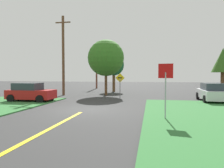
{
  "coord_description": "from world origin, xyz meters",
  "views": [
    {
      "loc": [
        4.22,
        -13.47,
        2.28
      ],
      "look_at": [
        1.4,
        2.0,
        1.64
      ],
      "focal_mm": 34.19,
      "sensor_mm": 36.0,
      "label": 1
    }
  ],
  "objects_px": {
    "utility_pole_mid": "(63,55)",
    "pine_tree_center": "(106,58)",
    "stop_sign": "(166,80)",
    "oak_tree_right": "(223,61)",
    "parked_car_near_building": "(30,92)",
    "oak_tree_left": "(114,65)",
    "direction_sign": "(120,83)",
    "utility_pole_far": "(97,67)",
    "car_on_crossroad": "(212,92)"
  },
  "relations": [
    {
      "from": "pine_tree_center",
      "to": "car_on_crossroad",
      "type": "bearing_deg",
      "value": -22.02
    },
    {
      "from": "direction_sign",
      "to": "oak_tree_left",
      "type": "distance_m",
      "value": 9.41
    },
    {
      "from": "car_on_crossroad",
      "to": "utility_pole_far",
      "type": "height_order",
      "value": "utility_pole_far"
    },
    {
      "from": "stop_sign",
      "to": "oak_tree_left",
      "type": "bearing_deg",
      "value": -61.99
    },
    {
      "from": "utility_pole_mid",
      "to": "parked_car_near_building",
      "type": "bearing_deg",
      "value": -94.05
    },
    {
      "from": "utility_pole_mid",
      "to": "oak_tree_right",
      "type": "relative_size",
      "value": 1.66
    },
    {
      "from": "parked_car_near_building",
      "to": "oak_tree_left",
      "type": "relative_size",
      "value": 0.78
    },
    {
      "from": "parked_car_near_building",
      "to": "utility_pole_mid",
      "type": "relative_size",
      "value": 0.44
    },
    {
      "from": "oak_tree_right",
      "to": "stop_sign",
      "type": "bearing_deg",
      "value": -115.85
    },
    {
      "from": "stop_sign",
      "to": "oak_tree_right",
      "type": "relative_size",
      "value": 0.53
    },
    {
      "from": "car_on_crossroad",
      "to": "utility_pole_mid",
      "type": "distance_m",
      "value": 15.92
    },
    {
      "from": "direction_sign",
      "to": "oak_tree_right",
      "type": "height_order",
      "value": "oak_tree_right"
    },
    {
      "from": "parked_car_near_building",
      "to": "oak_tree_left",
      "type": "bearing_deg",
      "value": 69.09
    },
    {
      "from": "car_on_crossroad",
      "to": "oak_tree_right",
      "type": "height_order",
      "value": "oak_tree_right"
    },
    {
      "from": "utility_pole_mid",
      "to": "oak_tree_left",
      "type": "height_order",
      "value": "utility_pole_mid"
    },
    {
      "from": "stop_sign",
      "to": "parked_car_near_building",
      "type": "distance_m",
      "value": 12.45
    },
    {
      "from": "utility_pole_far",
      "to": "oak_tree_right",
      "type": "relative_size",
      "value": 1.32
    },
    {
      "from": "pine_tree_center",
      "to": "oak_tree_left",
      "type": "bearing_deg",
      "value": 90.75
    },
    {
      "from": "car_on_crossroad",
      "to": "oak_tree_right",
      "type": "bearing_deg",
      "value": -21.41
    },
    {
      "from": "parked_car_near_building",
      "to": "pine_tree_center",
      "type": "height_order",
      "value": "pine_tree_center"
    },
    {
      "from": "stop_sign",
      "to": "car_on_crossroad",
      "type": "height_order",
      "value": "stop_sign"
    },
    {
      "from": "stop_sign",
      "to": "direction_sign",
      "type": "distance_m",
      "value": 10.08
    },
    {
      "from": "direction_sign",
      "to": "pine_tree_center",
      "type": "bearing_deg",
      "value": 122.75
    },
    {
      "from": "car_on_crossroad",
      "to": "pine_tree_center",
      "type": "xyz_separation_m",
      "value": [
        -10.29,
        4.16,
        3.44
      ]
    },
    {
      "from": "pine_tree_center",
      "to": "oak_tree_right",
      "type": "distance_m",
      "value": 13.49
    },
    {
      "from": "parked_car_near_building",
      "to": "direction_sign",
      "type": "height_order",
      "value": "direction_sign"
    },
    {
      "from": "parked_car_near_building",
      "to": "utility_pole_far",
      "type": "bearing_deg",
      "value": 88.22
    },
    {
      "from": "direction_sign",
      "to": "utility_pole_far",
      "type": "bearing_deg",
      "value": 112.42
    },
    {
      "from": "car_on_crossroad",
      "to": "utility_pole_far",
      "type": "bearing_deg",
      "value": 43.5
    },
    {
      "from": "parked_car_near_building",
      "to": "utility_pole_far",
      "type": "height_order",
      "value": "utility_pole_far"
    },
    {
      "from": "direction_sign",
      "to": "oak_tree_right",
      "type": "xyz_separation_m",
      "value": [
        11.12,
        5.96,
        2.41
      ]
    },
    {
      "from": "utility_pole_mid",
      "to": "utility_pole_far",
      "type": "bearing_deg",
      "value": 87.31
    },
    {
      "from": "pine_tree_center",
      "to": "utility_pole_far",
      "type": "bearing_deg",
      "value": 109.29
    },
    {
      "from": "utility_pole_far",
      "to": "direction_sign",
      "type": "distance_m",
      "value": 16.62
    },
    {
      "from": "stop_sign",
      "to": "oak_tree_left",
      "type": "height_order",
      "value": "oak_tree_left"
    },
    {
      "from": "stop_sign",
      "to": "utility_pole_far",
      "type": "bearing_deg",
      "value": -57.68
    },
    {
      "from": "car_on_crossroad",
      "to": "utility_pole_mid",
      "type": "xyz_separation_m",
      "value": [
        -15.09,
        3.35,
        3.81
      ]
    },
    {
      "from": "car_on_crossroad",
      "to": "oak_tree_left",
      "type": "relative_size",
      "value": 0.9
    },
    {
      "from": "utility_pole_mid",
      "to": "pine_tree_center",
      "type": "distance_m",
      "value": 4.88
    },
    {
      "from": "oak_tree_right",
      "to": "pine_tree_center",
      "type": "bearing_deg",
      "value": -168.38
    },
    {
      "from": "oak_tree_left",
      "to": "oak_tree_right",
      "type": "bearing_deg",
      "value": -12.51
    },
    {
      "from": "utility_pole_far",
      "to": "utility_pole_mid",
      "type": "bearing_deg",
      "value": -92.69
    },
    {
      "from": "utility_pole_far",
      "to": "oak_tree_left",
      "type": "xyz_separation_m",
      "value": [
        4.12,
        -6.33,
        -0.04
      ]
    },
    {
      "from": "utility_pole_mid",
      "to": "utility_pole_far",
      "type": "distance_m",
      "value": 12.85
    },
    {
      "from": "car_on_crossroad",
      "to": "parked_car_near_building",
      "type": "xyz_separation_m",
      "value": [
        -15.52,
        -2.78,
        -0.0
      ]
    },
    {
      "from": "utility_pole_mid",
      "to": "pine_tree_center",
      "type": "relative_size",
      "value": 1.42
    },
    {
      "from": "direction_sign",
      "to": "oak_tree_right",
      "type": "bearing_deg",
      "value": 28.2
    },
    {
      "from": "utility_pole_far",
      "to": "oak_tree_right",
      "type": "xyz_separation_m",
      "value": [
        17.41,
        -9.27,
        0.26
      ]
    },
    {
      "from": "stop_sign",
      "to": "direction_sign",
      "type": "bearing_deg",
      "value": -58.23
    },
    {
      "from": "stop_sign",
      "to": "pine_tree_center",
      "type": "xyz_separation_m",
      "value": [
        -5.78,
        12.61,
        2.23
      ]
    }
  ]
}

